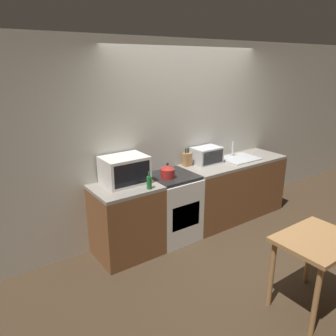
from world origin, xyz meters
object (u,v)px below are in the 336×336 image
stove_range (172,207)px  dining_table (316,250)px  kettle (168,171)px  bottle (149,182)px  microwave (125,170)px  toaster_oven (207,155)px

stove_range → dining_table: 1.90m
kettle → dining_table: (0.42, -1.82, -0.36)m
stove_range → dining_table: bearing=-80.3°
stove_range → bottle: 0.76m
dining_table → microwave: bearing=116.1°
bottle → toaster_oven: size_ratio=0.50×
stove_range → dining_table: stove_range is taller
microwave → stove_range: bearing=-8.1°
microwave → toaster_oven: size_ratio=1.27×
kettle → microwave: bearing=165.5°
stove_range → microwave: bearing=171.9°
toaster_oven → microwave: bearing=-177.7°
stove_range → toaster_oven: 0.93m
dining_table → bottle: bearing=116.5°
microwave → bottle: size_ratio=2.55×
bottle → dining_table: bottle is taller
toaster_oven → dining_table: toaster_oven is taller
kettle → microwave: size_ratio=0.38×
stove_range → bottle: (-0.50, -0.23, 0.53)m
kettle → toaster_oven: (0.83, 0.19, 0.03)m
toaster_oven → dining_table: (-0.40, -2.01, -0.39)m
toaster_oven → dining_table: size_ratio=0.55×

